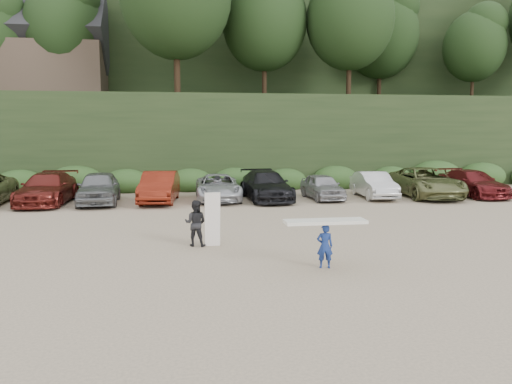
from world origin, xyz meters
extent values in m
plane|color=tan|center=(0.00, 0.00, 0.00)|extent=(120.00, 120.00, 0.00)
cube|color=black|center=(0.00, 22.00, 3.00)|extent=(80.00, 14.00, 6.00)
cube|color=black|center=(0.00, 40.00, 8.00)|extent=(90.00, 30.00, 16.00)
ellipsoid|color=black|center=(0.00, 22.00, 11.00)|extent=(66.00, 12.00, 10.00)
cube|color=#2B491E|center=(-0.55, 14.50, 0.60)|extent=(46.20, 2.00, 1.20)
cube|color=brown|center=(-12.00, 24.00, 8.00)|extent=(8.00, 6.00, 4.00)
imported|color=maroon|center=(-9.16, 10.07, 0.78)|extent=(2.38, 5.47, 1.57)
imported|color=slate|center=(-6.61, 9.80, 0.82)|extent=(2.21, 4.92, 1.64)
imported|color=maroon|center=(-3.59, 9.84, 0.79)|extent=(2.09, 4.95, 1.59)
imported|color=#B4B6BB|center=(-0.54, 10.10, 0.69)|extent=(2.36, 5.00, 1.38)
imported|color=black|center=(2.00, 9.85, 0.77)|extent=(2.48, 5.43, 1.54)
imported|color=#98989C|center=(5.07, 9.73, 0.68)|extent=(1.81, 4.08, 1.36)
imported|color=silver|center=(8.01, 9.78, 0.71)|extent=(1.72, 4.40, 1.43)
imported|color=olive|center=(11.00, 9.69, 0.82)|extent=(3.03, 6.02, 1.63)
imported|color=maroon|center=(13.80, 9.65, 0.73)|extent=(2.41, 5.17, 1.46)
imported|color=navy|center=(1.35, -3.45, 0.60)|extent=(0.48, 0.35, 1.21)
cube|color=silver|center=(1.35, -3.45, 1.28)|extent=(2.21, 0.62, 0.09)
imported|color=black|center=(-2.03, -0.31, 0.75)|extent=(0.86, 0.75, 1.49)
cube|color=silver|center=(-1.50, -0.48, 0.88)|extent=(0.51, 0.28, 1.76)
camera|label=1|loc=(-2.45, -16.21, 3.73)|focal=35.00mm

